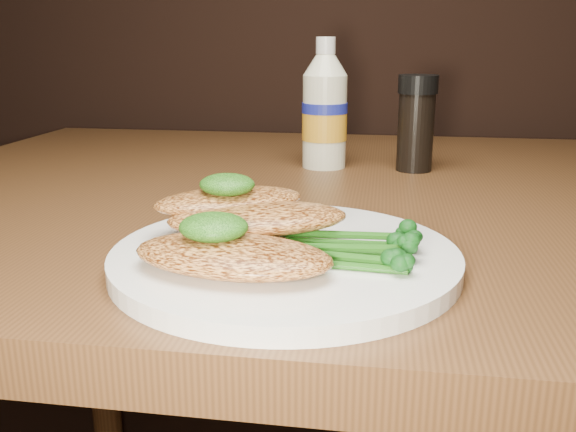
# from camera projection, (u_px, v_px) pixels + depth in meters

# --- Properties ---
(plate) EXTENTS (0.26, 0.26, 0.01)m
(plate) POSITION_uv_depth(u_px,v_px,m) (285.00, 257.00, 0.46)
(plate) COLOR white
(plate) RESTS_ON dining_table
(chicken_front) EXTENTS (0.15, 0.09, 0.02)m
(chicken_front) POSITION_uv_depth(u_px,v_px,m) (232.00, 255.00, 0.41)
(chicken_front) COLOR #D78B44
(chicken_front) RESTS_ON plate
(chicken_mid) EXTENTS (0.15, 0.11, 0.02)m
(chicken_mid) POSITION_uv_depth(u_px,v_px,m) (258.00, 218.00, 0.47)
(chicken_mid) COLOR #D78B44
(chicken_mid) RESTS_ON plate
(chicken_back) EXTENTS (0.13, 0.11, 0.02)m
(chicken_back) POSITION_uv_depth(u_px,v_px,m) (229.00, 201.00, 0.49)
(chicken_back) COLOR #D78B44
(chicken_back) RESTS_ON plate
(pesto_front) EXTENTS (0.05, 0.05, 0.02)m
(pesto_front) POSITION_uv_depth(u_px,v_px,m) (214.00, 227.00, 0.42)
(pesto_front) COLOR black
(pesto_front) RESTS_ON chicken_front
(pesto_back) EXTENTS (0.05, 0.05, 0.02)m
(pesto_back) POSITION_uv_depth(u_px,v_px,m) (227.00, 184.00, 0.48)
(pesto_back) COLOR black
(pesto_back) RESTS_ON chicken_back
(broccolini_bundle) EXTENTS (0.14, 0.11, 0.02)m
(broccolini_bundle) POSITION_uv_depth(u_px,v_px,m) (345.00, 245.00, 0.44)
(broccolini_bundle) COLOR #1E5713
(broccolini_bundle) RESTS_ON plate
(mayo_bottle) EXTENTS (0.06, 0.06, 0.16)m
(mayo_bottle) POSITION_uv_depth(u_px,v_px,m) (325.00, 104.00, 0.79)
(mayo_bottle) COLOR #E9E8C6
(mayo_bottle) RESTS_ON dining_table
(pepper_grinder) EXTENTS (0.06, 0.06, 0.12)m
(pepper_grinder) POSITION_uv_depth(u_px,v_px,m) (416.00, 124.00, 0.78)
(pepper_grinder) COLOR black
(pepper_grinder) RESTS_ON dining_table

